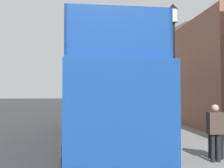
% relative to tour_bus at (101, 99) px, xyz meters
% --- Properties ---
extents(ground_plane, '(144.00, 144.00, 0.00)m').
position_rel_tour_bus_xyz_m(ground_plane, '(-3.41, 13.14, -1.85)').
color(ground_plane, '#333335').
extents(sidewalk, '(3.60, 108.00, 0.14)m').
position_rel_tour_bus_xyz_m(sidewalk, '(3.51, 10.14, -1.78)').
color(sidewalk, gray).
rests_on(sidewalk, ground_plane).
extents(brick_terrace_rear, '(6.00, 24.26, 8.60)m').
position_rel_tour_bus_xyz_m(brick_terrace_rear, '(8.31, 12.16, 2.45)').
color(brick_terrace_rear, '#9E664C').
rests_on(brick_terrace_rear, ground_plane).
extents(tour_bus, '(2.70, 11.17, 4.10)m').
position_rel_tour_bus_xyz_m(tour_bus, '(0.00, 0.00, 0.00)').
color(tour_bus, '#19479E').
rests_on(tour_bus, ground_plane).
extents(parked_car_ahead_of_bus, '(1.91, 4.36, 1.58)m').
position_rel_tour_bus_xyz_m(parked_car_ahead_of_bus, '(0.56, 9.39, -1.11)').
color(parked_car_ahead_of_bus, maroon).
rests_on(parked_car_ahead_of_bus, ground_plane).
extents(pedestrian_second, '(0.43, 0.24, 1.65)m').
position_rel_tour_bus_xyz_m(pedestrian_second, '(3.06, -3.82, -0.72)').
color(pedestrian_second, '#232328').
rests_on(pedestrian_second, sidewalk).
extents(lamp_post_nearest, '(0.35, 0.35, 5.10)m').
position_rel_tour_bus_xyz_m(lamp_post_nearest, '(2.36, -2.28, 1.77)').
color(lamp_post_nearest, black).
rests_on(lamp_post_nearest, sidewalk).
extents(lamp_post_second, '(0.35, 0.35, 4.43)m').
position_rel_tour_bus_xyz_m(lamp_post_second, '(2.18, 6.91, 1.36)').
color(lamp_post_second, black).
rests_on(lamp_post_second, sidewalk).
extents(litter_bin, '(0.48, 0.48, 0.89)m').
position_rel_tour_bus_xyz_m(litter_bin, '(3.28, -3.41, -1.23)').
color(litter_bin, black).
rests_on(litter_bin, sidewalk).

